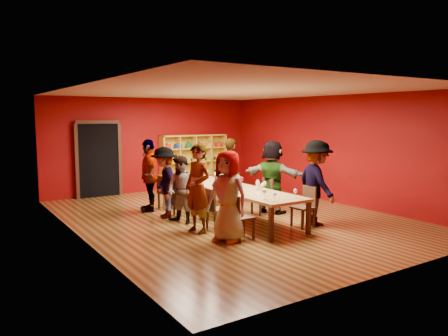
# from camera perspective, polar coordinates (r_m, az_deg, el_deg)

# --- Properties ---
(room_shell) EXTENTS (7.10, 9.10, 3.04)m
(room_shell) POSITION_cam_1_polar(r_m,az_deg,el_deg) (10.35, 0.77, 1.68)
(room_shell) COLOR #4E3214
(room_shell) RESTS_ON ground
(tasting_table) EXTENTS (1.10, 4.50, 0.75)m
(tasting_table) POSITION_cam_1_polar(r_m,az_deg,el_deg) (10.45, 0.77, -2.70)
(tasting_table) COLOR #AD8148
(tasting_table) RESTS_ON ground
(doorway) EXTENTS (1.40, 0.17, 2.30)m
(doorway) POSITION_cam_1_polar(r_m,az_deg,el_deg) (13.64, -16.10, 1.06)
(doorway) COLOR black
(doorway) RESTS_ON ground
(shelving_unit) EXTENTS (2.40, 0.40, 1.80)m
(shelving_unit) POSITION_cam_1_polar(r_m,az_deg,el_deg) (14.79, -4.02, 1.19)
(shelving_unit) COLOR gold
(shelving_unit) RESTS_ON ground
(chair_person_left_0) EXTENTS (0.42, 0.42, 0.89)m
(chair_person_left_0) POSITION_cam_1_polar(r_m,az_deg,el_deg) (8.64, 1.88, -6.09)
(chair_person_left_0) COLOR black
(chair_person_left_0) RESTS_ON ground
(person_left_0) EXTENTS (0.77, 0.98, 1.77)m
(person_left_0) POSITION_cam_1_polar(r_m,az_deg,el_deg) (8.42, 0.48, -3.72)
(person_left_0) COLOR #4F4F54
(person_left_0) RESTS_ON ground
(chair_person_left_1) EXTENTS (0.42, 0.42, 0.89)m
(chair_person_left_1) POSITION_cam_1_polar(r_m,az_deg,el_deg) (9.36, -1.23, -5.08)
(chair_person_left_1) COLOR black
(chair_person_left_1) RESTS_ON ground
(person_left_1) EXTENTS (0.62, 0.76, 1.86)m
(person_left_1) POSITION_cam_1_polar(r_m,az_deg,el_deg) (9.07, -3.44, -2.69)
(person_left_1) COLOR #5376AA
(person_left_1) RESTS_ON ground
(chair_person_left_2) EXTENTS (0.42, 0.42, 0.89)m
(chair_person_left_2) POSITION_cam_1_polar(r_m,az_deg,el_deg) (10.10, -3.85, -4.22)
(chair_person_left_2) COLOR black
(chair_person_left_2) RESTS_ON ground
(person_left_2) EXTENTS (0.63, 0.84, 1.54)m
(person_left_2) POSITION_cam_1_polar(r_m,az_deg,el_deg) (9.89, -5.59, -2.85)
(person_left_2) COLOR #5680B1
(person_left_2) RESTS_ON ground
(chair_person_left_3) EXTENTS (0.42, 0.42, 0.89)m
(chair_person_left_3) POSITION_cam_1_polar(r_m,az_deg,el_deg) (10.72, -5.72, -3.59)
(chair_person_left_3) COLOR black
(chair_person_left_3) RESTS_ON ground
(person_left_3) EXTENTS (0.72, 1.18, 1.71)m
(person_left_3) POSITION_cam_1_polar(r_m,az_deg,el_deg) (10.48, -7.79, -1.88)
(person_left_3) COLOR #131435
(person_left_3) RESTS_ON ground
(chair_person_left_4) EXTENTS (0.42, 0.42, 0.89)m
(chair_person_left_4) POSITION_cam_1_polar(r_m,az_deg,el_deg) (11.51, -7.77, -2.90)
(chair_person_left_4) COLOR black
(chair_person_left_4) RESTS_ON ground
(person_left_4) EXTENTS (0.81, 1.18, 1.85)m
(person_left_4) POSITION_cam_1_polar(r_m,az_deg,el_deg) (11.28, -9.78, -0.94)
(person_left_4) COLOR tan
(person_left_4) RESTS_ON ground
(chair_person_right_0) EXTENTS (0.42, 0.42, 0.89)m
(chair_person_right_0) POSITION_cam_1_polar(r_m,az_deg,el_deg) (9.78, 10.62, -4.67)
(chair_person_right_0) COLOR black
(chair_person_right_0) RESTS_ON ground
(person_right_0) EXTENTS (0.79, 1.31, 1.90)m
(person_right_0) POSITION_cam_1_polar(r_m,az_deg,el_deg) (9.92, 11.98, -1.90)
(person_right_0) COLOR #5D90C0
(person_right_0) RESTS_ON ground
(chair_person_right_2) EXTENTS (0.42, 0.42, 0.89)m
(chair_person_right_2) POSITION_cam_1_polar(r_m,az_deg,el_deg) (10.87, 5.28, -3.44)
(chair_person_right_2) COLOR black
(chair_person_right_2) RESTS_ON ground
(person_right_2) EXTENTS (1.14, 1.75, 1.84)m
(person_right_2) POSITION_cam_1_polar(r_m,az_deg,el_deg) (10.96, 6.34, -1.13)
(person_right_2) COLOR silver
(person_right_2) RESTS_ON ground
(chair_person_right_4) EXTENTS (0.42, 0.42, 0.89)m
(chair_person_right_4) POSITION_cam_1_polar(r_m,az_deg,el_deg) (12.36, -0.05, -2.17)
(chair_person_right_4) COLOR black
(chair_person_right_4) RESTS_ON ground
(person_right_4) EXTENTS (0.49, 0.66, 1.80)m
(person_right_4) POSITION_cam_1_polar(r_m,az_deg,el_deg) (12.45, 0.98, -0.23)
(person_right_4) COLOR #CF8B99
(person_right_4) RESTS_ON ground
(wine_glass_0) EXTENTS (0.07, 0.07, 0.18)m
(wine_glass_0) POSITION_cam_1_polar(r_m,az_deg,el_deg) (8.69, 6.65, -3.49)
(wine_glass_0) COLOR silver
(wine_glass_0) RESTS_ON tasting_table
(wine_glass_1) EXTENTS (0.09, 0.09, 0.22)m
(wine_glass_1) POSITION_cam_1_polar(r_m,az_deg,el_deg) (8.83, 5.31, -3.11)
(wine_glass_1) COLOR silver
(wine_glass_1) RESTS_ON tasting_table
(wine_glass_2) EXTENTS (0.07, 0.07, 0.18)m
(wine_glass_2) POSITION_cam_1_polar(r_m,az_deg,el_deg) (9.97, 1.82, -2.08)
(wine_glass_2) COLOR silver
(wine_glass_2) RESTS_ON tasting_table
(wine_glass_3) EXTENTS (0.09, 0.09, 0.22)m
(wine_glass_3) POSITION_cam_1_polar(r_m,az_deg,el_deg) (11.94, -2.28, -0.49)
(wine_glass_3) COLOR silver
(wine_glass_3) RESTS_ON tasting_table
(wine_glass_4) EXTENTS (0.07, 0.07, 0.18)m
(wine_glass_4) POSITION_cam_1_polar(r_m,az_deg,el_deg) (11.71, -5.23, -0.80)
(wine_glass_4) COLOR silver
(wine_glass_4) RESTS_ON tasting_table
(wine_glass_5) EXTENTS (0.08, 0.08, 0.19)m
(wine_glass_5) POSITION_cam_1_polar(r_m,az_deg,el_deg) (9.07, 9.31, -3.03)
(wine_glass_5) COLOR silver
(wine_glass_5) RESTS_ON tasting_table
(wine_glass_6) EXTENTS (0.09, 0.09, 0.22)m
(wine_glass_6) POSITION_cam_1_polar(r_m,az_deg,el_deg) (10.50, 2.35, -1.49)
(wine_glass_6) COLOR silver
(wine_glass_6) RESTS_ON tasting_table
(wine_glass_7) EXTENTS (0.09, 0.09, 0.21)m
(wine_glass_7) POSITION_cam_1_polar(r_m,az_deg,el_deg) (10.69, 0.54, -1.37)
(wine_glass_7) COLOR silver
(wine_glass_7) RESTS_ON tasting_table
(wine_glass_8) EXTENTS (0.07, 0.07, 0.18)m
(wine_glass_8) POSITION_cam_1_polar(r_m,az_deg,el_deg) (9.84, 5.03, -2.25)
(wine_glass_8) COLOR silver
(wine_glass_8) RESTS_ON tasting_table
(wine_glass_9) EXTENTS (0.08, 0.08, 0.20)m
(wine_glass_9) POSITION_cam_1_polar(r_m,az_deg,el_deg) (11.82, -5.17, -0.65)
(wine_glass_9) COLOR silver
(wine_glass_9) RESTS_ON tasting_table
(wine_glass_10) EXTENTS (0.08, 0.08, 0.19)m
(wine_glass_10) POSITION_cam_1_polar(r_m,az_deg,el_deg) (11.51, -3.75, -0.88)
(wine_glass_10) COLOR silver
(wine_glass_10) RESTS_ON tasting_table
(wine_glass_11) EXTENTS (0.07, 0.07, 0.19)m
(wine_glass_11) POSITION_cam_1_polar(r_m,az_deg,el_deg) (9.48, 2.35, -2.54)
(wine_glass_11) COLOR silver
(wine_glass_11) RESTS_ON tasting_table
(wine_glass_12) EXTENTS (0.08, 0.08, 0.20)m
(wine_glass_12) POSITION_cam_1_polar(r_m,az_deg,el_deg) (12.27, -3.00, -0.36)
(wine_glass_12) COLOR silver
(wine_glass_12) RESTS_ON tasting_table
(wine_glass_13) EXTENTS (0.08, 0.08, 0.21)m
(wine_glass_13) POSITION_cam_1_polar(r_m,az_deg,el_deg) (9.92, 5.32, -2.07)
(wine_glass_13) COLOR silver
(wine_glass_13) RESTS_ON tasting_table
(wine_glass_14) EXTENTS (0.09, 0.09, 0.22)m
(wine_glass_14) POSITION_cam_1_polar(r_m,az_deg,el_deg) (10.60, 2.22, -1.43)
(wine_glass_14) COLOR silver
(wine_glass_14) RESTS_ON tasting_table
(wine_glass_15) EXTENTS (0.09, 0.09, 0.22)m
(wine_glass_15) POSITION_cam_1_polar(r_m,az_deg,el_deg) (11.00, -3.13, -1.12)
(wine_glass_15) COLOR silver
(wine_glass_15) RESTS_ON tasting_table
(wine_glass_16) EXTENTS (0.07, 0.07, 0.19)m
(wine_glass_16) POSITION_cam_1_polar(r_m,az_deg,el_deg) (10.08, -0.26, -1.98)
(wine_glass_16) COLOR silver
(wine_glass_16) RESTS_ON tasting_table
(wine_glass_17) EXTENTS (0.08, 0.08, 0.19)m
(wine_glass_17) POSITION_cam_1_polar(r_m,az_deg,el_deg) (9.55, 2.13, -2.45)
(wine_glass_17) COLOR silver
(wine_glass_17) RESTS_ON tasting_table
(wine_glass_18) EXTENTS (0.08, 0.08, 0.20)m
(wine_glass_18) POSITION_cam_1_polar(r_m,az_deg,el_deg) (9.47, 4.97, -2.51)
(wine_glass_18) COLOR silver
(wine_glass_18) RESTS_ON tasting_table
(wine_glass_19) EXTENTS (0.08, 0.08, 0.21)m
(wine_glass_19) POSITION_cam_1_polar(r_m,az_deg,el_deg) (11.46, -1.13, -0.83)
(wine_glass_19) COLOR silver
(wine_glass_19) RESTS_ON tasting_table
(wine_glass_20) EXTENTS (0.09, 0.09, 0.21)m
(wine_glass_20) POSITION_cam_1_polar(r_m,az_deg,el_deg) (10.25, -0.90, -1.72)
(wine_glass_20) COLOR silver
(wine_glass_20) RESTS_ON tasting_table
(wine_glass_21) EXTENTS (0.08, 0.08, 0.21)m
(wine_glass_21) POSITION_cam_1_polar(r_m,az_deg,el_deg) (11.21, 0.33, -0.99)
(wine_glass_21) COLOR silver
(wine_glass_21) RESTS_ON tasting_table
(spittoon_bowl) EXTENTS (0.29, 0.29, 0.16)m
(spittoon_bowl) POSITION_cam_1_polar(r_m,az_deg,el_deg) (10.55, 1.61, -1.94)
(spittoon_bowl) COLOR silver
(spittoon_bowl) RESTS_ON tasting_table
(carafe_a) EXTENTS (0.14, 0.14, 0.28)m
(carafe_a) POSITION_cam_1_polar(r_m,az_deg,el_deg) (10.61, -0.87, -1.59)
(carafe_a) COLOR silver
(carafe_a) RESTS_ON tasting_table
(carafe_b) EXTENTS (0.10, 0.10, 0.24)m
(carafe_b) POSITION_cam_1_polar(r_m,az_deg,el_deg) (9.92, 4.43, -2.30)
(carafe_b) COLOR silver
(carafe_b) RESTS_ON tasting_table
(wine_bottle) EXTENTS (0.08, 0.08, 0.30)m
(wine_bottle) POSITION_cam_1_polar(r_m,az_deg,el_deg) (11.77, -3.35, -0.82)
(wine_bottle) COLOR #163D1A
(wine_bottle) RESTS_ON tasting_table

